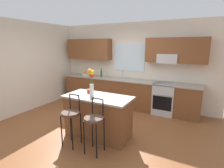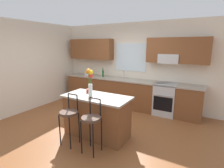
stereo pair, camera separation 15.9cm
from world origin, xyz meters
name	(u,v)px [view 1 (the left image)]	position (x,y,z in m)	size (l,w,h in m)	color
ground_plane	(97,127)	(0.00, 0.00, 0.00)	(14.00, 14.00, 0.00)	brown
wall_left	(33,66)	(-2.56, 0.30, 1.35)	(0.12, 4.60, 2.70)	beige
back_wall_assembly	(130,60)	(0.02, 1.99, 1.51)	(5.60, 0.50, 2.70)	beige
counter_run	(125,93)	(0.00, 1.70, 0.47)	(4.56, 0.64, 0.92)	brown
sink_faucet	(122,74)	(-0.17, 1.84, 1.06)	(0.02, 0.13, 0.23)	#B7BABC
oven_range	(164,98)	(1.27, 1.68, 0.46)	(0.60, 0.64, 0.92)	#B7BABC
kitchen_island	(98,116)	(0.24, -0.34, 0.46)	(1.48, 0.71, 0.92)	brown
bar_stool_near	(71,115)	(-0.03, -0.91, 0.64)	(0.36, 0.36, 1.04)	black
bar_stool_middle	(94,121)	(0.52, -0.91, 0.64)	(0.36, 0.36, 1.04)	black
flower_vase	(91,80)	(0.11, -0.37, 1.27)	(0.14, 0.15, 0.59)	silver
mug_ceramic	(89,91)	(-0.08, -0.22, 0.97)	(0.08, 0.08, 0.09)	#A52D28
fruit_bowl_oranges	(85,74)	(-1.58, 1.70, 0.97)	(0.24, 0.24, 0.16)	silver
bottle_olive_oil	(101,73)	(-0.90, 1.70, 1.04)	(0.06, 0.06, 0.31)	#1E5923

